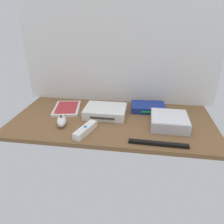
# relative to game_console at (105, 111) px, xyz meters

# --- Properties ---
(ground_plane) EXTENTS (1.00, 0.48, 0.02)m
(ground_plane) POSITION_rel_game_console_xyz_m (0.04, -0.04, -0.03)
(ground_plane) COLOR brown
(ground_plane) RESTS_ON ground
(back_wall) EXTENTS (1.10, 0.01, 0.64)m
(back_wall) POSITION_rel_game_console_xyz_m (0.04, 0.20, 0.30)
(back_wall) COLOR white
(back_wall) RESTS_ON ground
(game_console) EXTENTS (0.21, 0.17, 0.04)m
(game_console) POSITION_rel_game_console_xyz_m (0.00, 0.00, 0.00)
(game_console) COLOR white
(game_console) RESTS_ON ground_plane
(mini_computer) EXTENTS (0.17, 0.17, 0.05)m
(mini_computer) POSITION_rel_game_console_xyz_m (0.32, -0.07, 0.00)
(mini_computer) COLOR silver
(mini_computer) RESTS_ON ground_plane
(game_case) EXTENTS (0.17, 0.21, 0.02)m
(game_case) POSITION_rel_game_console_xyz_m (-0.22, 0.04, -0.01)
(game_case) COLOR white
(game_case) RESTS_ON ground_plane
(network_router) EXTENTS (0.19, 0.13, 0.03)m
(network_router) POSITION_rel_game_console_xyz_m (0.22, 0.09, -0.00)
(network_router) COLOR navy
(network_router) RESTS_ON ground_plane
(remote_wand) EXTENTS (0.08, 0.15, 0.03)m
(remote_wand) POSITION_rel_game_console_xyz_m (-0.06, -0.19, -0.01)
(remote_wand) COLOR white
(remote_wand) RESTS_ON ground_plane
(remote_nunchuk) EXTENTS (0.07, 0.11, 0.05)m
(remote_nunchuk) POSITION_rel_game_console_xyz_m (-0.19, -0.13, -0.00)
(remote_nunchuk) COLOR white
(remote_nunchuk) RESTS_ON ground_plane
(sensor_bar) EXTENTS (0.24, 0.02, 0.01)m
(sensor_bar) POSITION_rel_game_console_xyz_m (0.26, -0.24, -0.01)
(sensor_bar) COLOR black
(sensor_bar) RESTS_ON ground_plane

